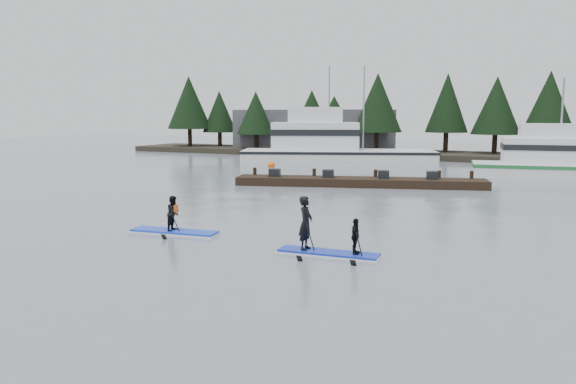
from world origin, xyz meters
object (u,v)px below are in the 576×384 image
at_px(fishing_boat_large, 332,156).
at_px(floating_dock, 359,182).
at_px(fishing_boat_medium, 562,171).
at_px(paddleboard_solo, 174,221).
at_px(paddleboard_duo, 323,235).

bearing_deg(fishing_boat_large, floating_dock, -83.87).
distance_m(fishing_boat_medium, paddleboard_solo, 30.36).
distance_m(fishing_boat_medium, paddleboard_duo, 28.58).
bearing_deg(paddleboard_duo, floating_dock, 100.29).
distance_m(fishing_boat_large, fishing_boat_medium, 19.25).
bearing_deg(fishing_boat_medium, paddleboard_duo, -114.00).
xyz_separation_m(fishing_boat_medium, paddleboard_duo, (-7.81, -27.49, 0.11)).
xyz_separation_m(floating_dock, paddleboard_duo, (4.09, -17.29, 0.40)).
xyz_separation_m(fishing_boat_medium, paddleboard_solo, (-14.23, -26.82, -0.07)).
relative_size(floating_dock, paddleboard_solo, 4.47).
relative_size(fishing_boat_large, floating_dock, 1.14).
relative_size(fishing_boat_medium, paddleboard_duo, 3.94).
xyz_separation_m(paddleboard_solo, paddleboard_duo, (6.41, -0.67, 0.18)).
bearing_deg(fishing_boat_large, fishing_boat_medium, -31.80).
xyz_separation_m(floating_dock, paddleboard_solo, (-2.33, -16.62, 0.21)).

